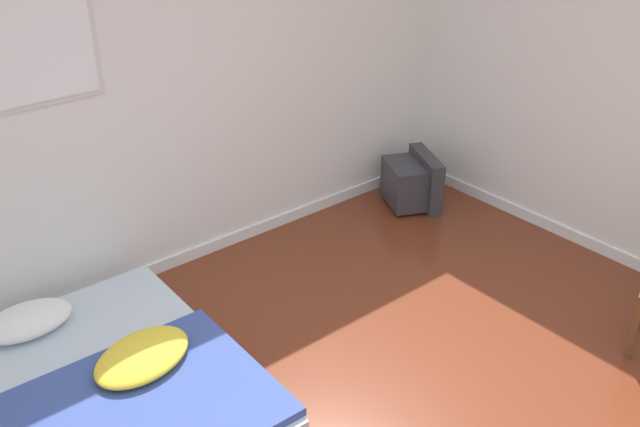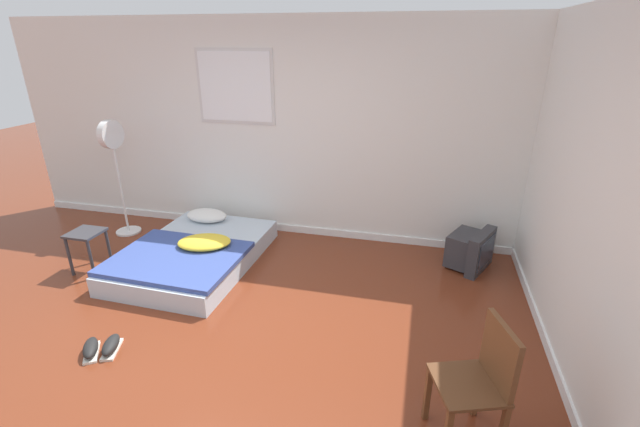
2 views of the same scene
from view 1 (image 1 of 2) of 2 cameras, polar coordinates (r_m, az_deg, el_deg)
wall_back at (r=4.73m, az=-14.02°, el=9.08°), size 7.62×0.08×2.60m
mattress_bed at (r=4.10m, az=-16.02°, el=-13.35°), size 1.32×1.84×0.36m
crt_tv at (r=5.97m, az=7.41°, el=2.54°), size 0.55×0.60×0.44m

